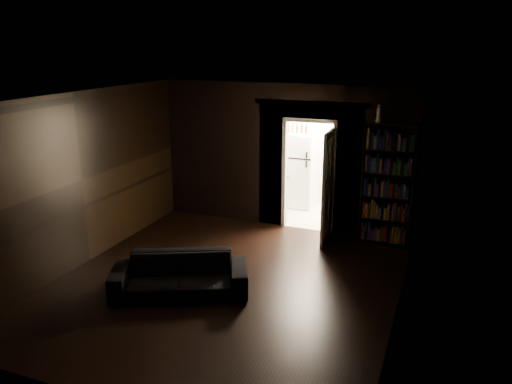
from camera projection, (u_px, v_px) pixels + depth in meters
ground at (225, 285)px, 7.54m from camera, size 5.50×5.50×0.00m
room_walls at (250, 162)px, 8.01m from camera, size 5.02×5.61×2.84m
kitchen_alcove at (323, 157)px, 10.46m from camera, size 2.20×1.80×2.60m
sofa at (180, 269)px, 7.22m from camera, size 2.13×1.59×0.75m
bookshelf at (387, 185)px, 8.79m from camera, size 0.93×0.41×2.20m
refrigerator at (298, 169)px, 10.99m from camera, size 0.96×0.93×1.65m
door at (328, 187)px, 8.95m from camera, size 0.08×0.85×2.05m
figurine at (378, 113)px, 8.56m from camera, size 0.12×0.12×0.31m
bottles at (295, 128)px, 10.63m from camera, size 0.58×0.29×0.24m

